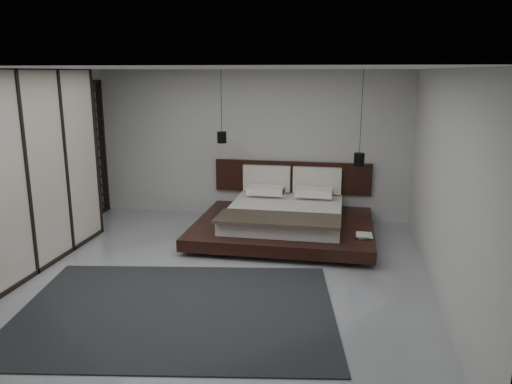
% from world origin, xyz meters
% --- Properties ---
extents(floor, '(6.00, 6.00, 0.00)m').
position_xyz_m(floor, '(0.00, 0.00, 0.00)').
color(floor, '#999DA2').
rests_on(floor, ground).
extents(ceiling, '(6.00, 6.00, 0.00)m').
position_xyz_m(ceiling, '(0.00, 0.00, 2.80)').
color(ceiling, white).
rests_on(ceiling, wall_back).
extents(wall_back, '(6.00, 0.00, 6.00)m').
position_xyz_m(wall_back, '(0.00, 3.00, 1.40)').
color(wall_back, '#B5B5B3').
rests_on(wall_back, floor).
extents(wall_front, '(6.00, 0.00, 6.00)m').
position_xyz_m(wall_front, '(0.00, -3.00, 1.40)').
color(wall_front, '#B5B5B3').
rests_on(wall_front, floor).
extents(wall_left, '(0.00, 6.00, 6.00)m').
position_xyz_m(wall_left, '(-3.00, 0.00, 1.40)').
color(wall_left, '#B5B5B3').
rests_on(wall_left, floor).
extents(wall_right, '(0.00, 6.00, 6.00)m').
position_xyz_m(wall_right, '(3.00, 0.00, 1.40)').
color(wall_right, '#B5B5B3').
rests_on(wall_right, floor).
extents(lattice_screen, '(0.05, 0.90, 2.60)m').
position_xyz_m(lattice_screen, '(-2.95, 2.45, 1.30)').
color(lattice_screen, black).
rests_on(lattice_screen, floor).
extents(bed, '(2.97, 2.47, 1.11)m').
position_xyz_m(bed, '(0.82, 1.90, 0.30)').
color(bed, black).
rests_on(bed, floor).
extents(book_lower, '(0.23, 0.31, 0.03)m').
position_xyz_m(book_lower, '(2.04, 1.22, 0.29)').
color(book_lower, '#99724C').
rests_on(book_lower, bed).
extents(book_upper, '(0.20, 0.27, 0.02)m').
position_xyz_m(book_upper, '(2.02, 1.19, 0.31)').
color(book_upper, '#99724C').
rests_on(book_upper, book_lower).
extents(pendant_left, '(0.17, 0.17, 1.29)m').
position_xyz_m(pendant_left, '(-0.40, 2.39, 1.61)').
color(pendant_left, black).
rests_on(pendant_left, ceiling).
extents(pendant_right, '(0.18, 0.18, 1.63)m').
position_xyz_m(pendant_right, '(2.04, 2.39, 1.29)').
color(pendant_right, black).
rests_on(pendant_right, ceiling).
extents(wardrobe, '(0.68, 2.89, 2.84)m').
position_xyz_m(wardrobe, '(-2.70, 0.05, 1.42)').
color(wardrobe, beige).
rests_on(wardrobe, floor).
extents(rug, '(4.06, 3.18, 0.02)m').
position_xyz_m(rug, '(-0.08, -1.13, 0.01)').
color(rug, black).
rests_on(rug, floor).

